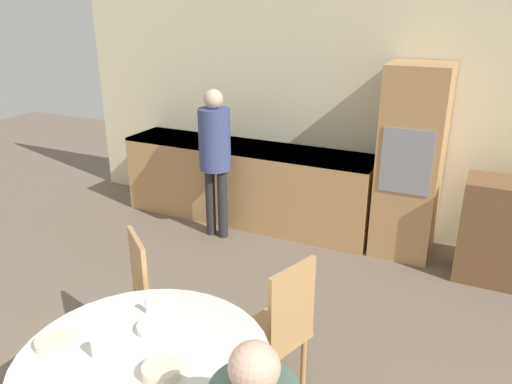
# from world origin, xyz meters

# --- Properties ---
(wall_back) EXTENTS (6.40, 0.05, 2.60)m
(wall_back) POSITION_xyz_m (0.00, 5.05, 1.30)
(wall_back) COLOR beige
(wall_back) RESTS_ON ground_plane
(kitchen_counter) EXTENTS (2.85, 0.60, 0.88)m
(kitchen_counter) POSITION_xyz_m (-0.93, 4.70, 0.46)
(kitchen_counter) COLOR tan
(kitchen_counter) RESTS_ON ground_plane
(oven_unit) EXTENTS (0.56, 0.59, 1.85)m
(oven_unit) POSITION_xyz_m (0.82, 4.71, 0.93)
(oven_unit) COLOR tan
(oven_unit) RESTS_ON ground_plane
(chair_far_left) EXTENTS (0.56, 0.56, 0.98)m
(chair_far_left) POSITION_xyz_m (-0.51, 2.14, 0.53)
(chair_far_left) COLOR tan
(chair_far_left) RESTS_ON ground_plane
(chair_far_right) EXTENTS (0.51, 0.51, 0.98)m
(chair_far_right) POSITION_xyz_m (0.50, 2.31, 0.53)
(chair_far_right) COLOR tan
(chair_far_right) RESTS_ON ground_plane
(person_standing) EXTENTS (0.32, 0.32, 1.57)m
(person_standing) POSITION_xyz_m (-1.03, 4.20, 0.97)
(person_standing) COLOR #262628
(person_standing) RESTS_ON ground_plane
(cup) EXTENTS (0.06, 0.06, 0.09)m
(cup) POSITION_xyz_m (-0.09, 1.44, 0.81)
(cup) COLOR white
(cup) RESTS_ON dining_table
(bowl_near) EXTENTS (0.19, 0.19, 0.04)m
(bowl_near) POSITION_xyz_m (0.04, 1.72, 0.78)
(bowl_near) COLOR white
(bowl_near) RESTS_ON dining_table
(bowl_centre) EXTENTS (0.18, 0.18, 0.05)m
(bowl_centre) POSITION_xyz_m (0.27, 1.45, 0.79)
(bowl_centre) COLOR beige
(bowl_centre) RESTS_ON dining_table
(bowl_far) EXTENTS (0.17, 0.17, 0.04)m
(bowl_far) POSITION_xyz_m (-0.35, 1.40, 0.78)
(bowl_far) COLOR beige
(bowl_far) RESTS_ON dining_table
(salt_shaker) EXTENTS (0.03, 0.03, 0.09)m
(salt_shaker) POSITION_xyz_m (-0.09, 1.83, 0.80)
(salt_shaker) COLOR white
(salt_shaker) RESTS_ON dining_table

